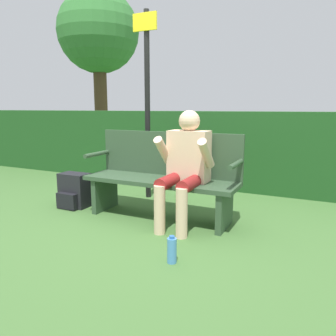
{
  "coord_description": "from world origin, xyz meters",
  "views": [
    {
      "loc": [
        1.57,
        -3.07,
        1.2
      ],
      "look_at": [
        0.15,
        -0.1,
        0.59
      ],
      "focal_mm": 35.0,
      "sensor_mm": 36.0,
      "label": 1
    }
  ],
  "objects_px": {
    "park_bench": "(163,176)",
    "water_bottle": "(172,250)",
    "person_seated": "(185,163)",
    "signpost": "(147,97)",
    "tree": "(98,34)",
    "backpack": "(74,191)"
  },
  "relations": [
    {
      "from": "backpack",
      "to": "person_seated",
      "type": "bearing_deg",
      "value": 0.72
    },
    {
      "from": "backpack",
      "to": "park_bench",
      "type": "bearing_deg",
      "value": 7.33
    },
    {
      "from": "backpack",
      "to": "signpost",
      "type": "distance_m",
      "value": 1.5
    },
    {
      "from": "park_bench",
      "to": "water_bottle",
      "type": "bearing_deg",
      "value": -59.74
    },
    {
      "from": "park_bench",
      "to": "signpost",
      "type": "bearing_deg",
      "value": 130.27
    },
    {
      "from": "backpack",
      "to": "water_bottle",
      "type": "xyz_separation_m",
      "value": [
        1.7,
        -0.82,
        -0.09
      ]
    },
    {
      "from": "person_seated",
      "to": "tree",
      "type": "distance_m",
      "value": 6.72
    },
    {
      "from": "person_seated",
      "to": "signpost",
      "type": "bearing_deg",
      "value": 138.37
    },
    {
      "from": "water_bottle",
      "to": "signpost",
      "type": "relative_size",
      "value": 0.09
    },
    {
      "from": "person_seated",
      "to": "water_bottle",
      "type": "relative_size",
      "value": 5.32
    },
    {
      "from": "person_seated",
      "to": "park_bench",
      "type": "bearing_deg",
      "value": 158.19
    },
    {
      "from": "signpost",
      "to": "tree",
      "type": "bearing_deg",
      "value": 133.63
    },
    {
      "from": "park_bench",
      "to": "signpost",
      "type": "distance_m",
      "value": 1.2
    },
    {
      "from": "park_bench",
      "to": "backpack",
      "type": "distance_m",
      "value": 1.18
    },
    {
      "from": "person_seated",
      "to": "water_bottle",
      "type": "distance_m",
      "value": 1.03
    },
    {
      "from": "person_seated",
      "to": "signpost",
      "type": "xyz_separation_m",
      "value": [
        -0.86,
        0.76,
        0.68
      ]
    },
    {
      "from": "backpack",
      "to": "tree",
      "type": "relative_size",
      "value": 0.1
    },
    {
      "from": "park_bench",
      "to": "signpost",
      "type": "height_order",
      "value": "signpost"
    },
    {
      "from": "park_bench",
      "to": "tree",
      "type": "relative_size",
      "value": 0.4
    },
    {
      "from": "person_seated",
      "to": "signpost",
      "type": "distance_m",
      "value": 1.33
    },
    {
      "from": "person_seated",
      "to": "backpack",
      "type": "height_order",
      "value": "person_seated"
    },
    {
      "from": "park_bench",
      "to": "backpack",
      "type": "bearing_deg",
      "value": -172.67
    }
  ]
}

